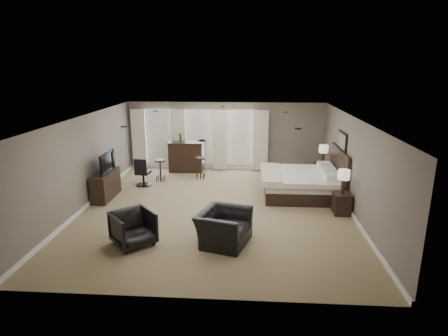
# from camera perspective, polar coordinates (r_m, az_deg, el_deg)

# --- Properties ---
(room) EXTENTS (7.60, 8.60, 2.64)m
(room) POSITION_cam_1_polar(r_m,az_deg,el_deg) (10.33, -1.26, 0.49)
(room) COLOR #857554
(room) RESTS_ON ground
(window_bay) EXTENTS (5.25, 0.20, 2.30)m
(window_bay) POSITION_cam_1_polar(r_m,az_deg,el_deg) (14.44, -3.78, 4.42)
(window_bay) COLOR silver
(window_bay) RESTS_ON room
(bed) EXTENTS (2.34, 2.24, 1.49)m
(bed) POSITION_cam_1_polar(r_m,az_deg,el_deg) (11.85, 11.87, -0.64)
(bed) COLOR silver
(bed) RESTS_ON ground
(nightstand_near) EXTENTS (0.44, 0.54, 0.58)m
(nightstand_near) POSITION_cam_1_polar(r_m,az_deg,el_deg) (10.81, 17.45, -5.16)
(nightstand_near) COLOR black
(nightstand_near) RESTS_ON ground
(nightstand_far) EXTENTS (0.49, 0.60, 0.66)m
(nightstand_far) POSITION_cam_1_polar(r_m,az_deg,el_deg) (13.49, 14.70, -0.68)
(nightstand_far) COLOR black
(nightstand_far) RESTS_ON ground
(lamp_near) EXTENTS (0.32, 0.32, 0.66)m
(lamp_near) POSITION_cam_1_polar(r_m,az_deg,el_deg) (10.61, 17.72, -2.00)
(lamp_near) COLOR beige
(lamp_near) RESTS_ON nightstand_near
(lamp_far) EXTENTS (0.32, 0.32, 0.65)m
(lamp_far) POSITION_cam_1_polar(r_m,az_deg,el_deg) (13.33, 14.89, 2.02)
(lamp_far) COLOR beige
(lamp_far) RESTS_ON nightstand_far
(wall_art) EXTENTS (0.04, 0.96, 0.56)m
(wall_art) POSITION_cam_1_polar(r_m,az_deg,el_deg) (11.83, 17.53, 3.95)
(wall_art) COLOR slate
(wall_art) RESTS_ON room
(dresser) EXTENTS (0.45, 1.41, 0.82)m
(dresser) POSITION_cam_1_polar(r_m,az_deg,el_deg) (12.02, -17.57, -2.50)
(dresser) COLOR black
(dresser) RESTS_ON ground
(tv) EXTENTS (0.63, 1.09, 0.14)m
(tv) POSITION_cam_1_polar(r_m,az_deg,el_deg) (11.88, -17.75, -0.29)
(tv) COLOR black
(tv) RESTS_ON dresser
(armchair_near) EXTENTS (1.10, 1.37, 1.04)m
(armchair_near) POSITION_cam_1_polar(r_m,az_deg,el_deg) (8.59, -0.06, -8.20)
(armchair_near) COLOR black
(armchair_near) RESTS_ON ground
(armchair_far) EXTENTS (1.16, 1.16, 0.87)m
(armchair_far) POSITION_cam_1_polar(r_m,az_deg,el_deg) (8.80, -13.68, -8.70)
(armchair_far) COLOR black
(armchair_far) RESTS_ON ground
(bar_counter) EXTENTS (1.33, 0.69, 1.16)m
(bar_counter) POSITION_cam_1_polar(r_m,az_deg,el_deg) (14.38, -5.75, 1.79)
(bar_counter) COLOR black
(bar_counter) RESTS_ON ground
(bar_stool_left) EXTENTS (0.38, 0.38, 0.78)m
(bar_stool_left) POSITION_cam_1_polar(r_m,az_deg,el_deg) (13.26, -9.65, -0.39)
(bar_stool_left) COLOR black
(bar_stool_left) RESTS_ON ground
(bar_stool_right) EXTENTS (0.39, 0.39, 0.79)m
(bar_stool_right) POSITION_cam_1_polar(r_m,az_deg,el_deg) (13.40, -3.60, -0.00)
(bar_stool_right) COLOR black
(bar_stool_right) RESTS_ON ground
(desk_chair) EXTENTS (0.55, 0.55, 0.97)m
(desk_chair) POSITION_cam_1_polar(r_m,az_deg,el_deg) (12.89, -12.23, -0.56)
(desk_chair) COLOR black
(desk_chair) RESTS_ON ground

